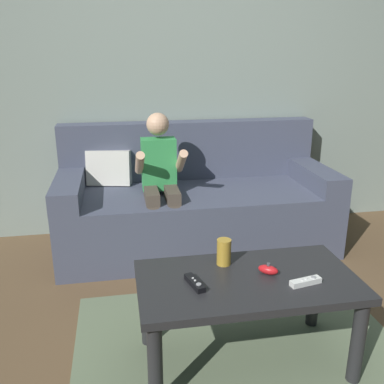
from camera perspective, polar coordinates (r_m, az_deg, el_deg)
The scene contains 9 objects.
wall_back at distance 3.30m, azimuth -0.82°, elevation 16.30°, with size 4.67×0.05×2.50m, color gray.
couch at distance 3.10m, azimuth 0.30°, elevation -1.73°, with size 1.92×0.80×0.87m.
person_seated_on_couch at distance 2.81m, azimuth -4.27°, elevation 1.82°, with size 0.32×0.40×0.99m.
coffee_table at distance 1.93m, azimuth 7.41°, elevation -13.22°, with size 0.96×0.51×0.43m.
area_rug at distance 2.13m, azimuth 7.00°, elevation -21.39°, with size 1.57×1.32×0.01m, color #6B7A5B.
game_remote_white_near_edge at distance 1.89m, azimuth 15.04°, elevation -11.56°, with size 0.14×0.06×0.03m.
nunchuk_red at distance 1.93m, azimuth 10.20°, elevation -10.23°, with size 0.10×0.09×0.05m.
game_remote_black_far_corner at distance 1.81m, azimuth 0.37°, elevation -12.12°, with size 0.07×0.14×0.03m.
soda_can at distance 1.97m, azimuth 4.31°, elevation -8.04°, with size 0.07×0.07×0.12m, color #B78C2D.
Camera 1 is at (-0.54, -1.35, 1.36)m, focal length 39.67 mm.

